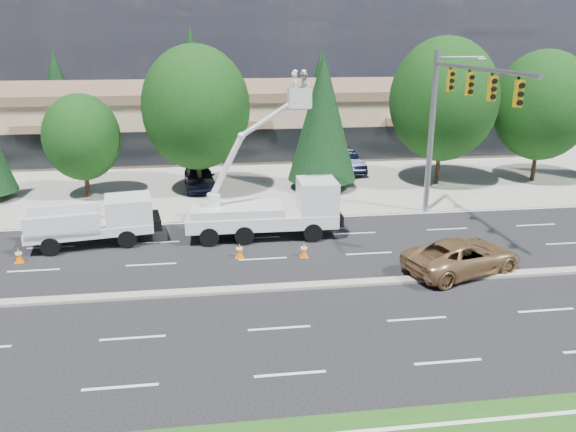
{
  "coord_description": "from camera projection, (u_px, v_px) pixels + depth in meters",
  "views": [
    {
      "loc": [
        -2.01,
        -20.5,
        9.81
      ],
      "look_at": [
        1.01,
        2.04,
        2.4
      ],
      "focal_mm": 35.0,
      "sensor_mm": 36.0,
      "label": 1
    }
  ],
  "objects": [
    {
      "name": "ground",
      "position": [
        270.0,
        289.0,
        22.61
      ],
      "size": [
        140.0,
        140.0,
        0.0
      ],
      "primitive_type": "plane",
      "color": "black",
      "rests_on": "ground"
    },
    {
      "name": "tree_back_b",
      "position": [
        192.0,
        74.0,
        59.91
      ],
      "size": [
        5.42,
        5.42,
        10.68
      ],
      "color": "#332114",
      "rests_on": "ground"
    },
    {
      "name": "minivan",
      "position": [
        463.0,
        256.0,
        24.01
      ],
      "size": [
        5.77,
        3.95,
        1.47
      ],
      "primitive_type": "imported",
      "rotation": [
        0.0,
        0.0,
        1.88
      ],
      "color": "#AC8253",
      "rests_on": "ground"
    },
    {
      "name": "bucket_truck",
      "position": [
        274.0,
        204.0,
        28.03
      ],
      "size": [
        7.52,
        2.49,
        8.21
      ],
      "rotation": [
        0.0,
        0.0,
        -0.01
      ],
      "color": "white",
      "rests_on": "ground"
    },
    {
      "name": "parked_car_east",
      "position": [
        342.0,
        161.0,
        41.58
      ],
      "size": [
        2.75,
        5.31,
        1.67
      ],
      "primitive_type": "imported",
      "rotation": [
        0.0,
        0.0,
        0.2
      ],
      "color": "black",
      "rests_on": "ground"
    },
    {
      "name": "concrete_apron",
      "position": [
        242.0,
        173.0,
        41.46
      ],
      "size": [
        140.0,
        22.0,
        0.01
      ],
      "primitive_type": "cube",
      "color": "gray",
      "rests_on": "ground"
    },
    {
      "name": "tree_back_c",
      "position": [
        320.0,
        85.0,
        62.1
      ],
      "size": [
        4.12,
        4.12,
        8.13
      ],
      "color": "#332114",
      "rests_on": "ground"
    },
    {
      "name": "tree_front_d",
      "position": [
        196.0,
        108.0,
        34.68
      ],
      "size": [
        6.69,
        6.69,
        9.29
      ],
      "color": "#332114",
      "rests_on": "ground"
    },
    {
      "name": "tree_front_f",
      "position": [
        443.0,
        100.0,
        36.62
      ],
      "size": [
        7.02,
        7.02,
        9.74
      ],
      "color": "#332114",
      "rests_on": "ground"
    },
    {
      "name": "road_median",
      "position": [
        270.0,
        288.0,
        22.59
      ],
      "size": [
        120.0,
        0.55,
        0.12
      ],
      "primitive_type": "cube",
      "color": "gray",
      "rests_on": "ground"
    },
    {
      "name": "strip_mall",
      "position": [
        235.0,
        116.0,
        49.98
      ],
      "size": [
        50.4,
        15.4,
        5.5
      ],
      "color": "tan",
      "rests_on": "ground"
    },
    {
      "name": "tree_back_a",
      "position": [
        57.0,
        87.0,
        58.52
      ],
      "size": [
        4.27,
        4.27,
        8.42
      ],
      "color": "#332114",
      "rests_on": "ground"
    },
    {
      "name": "signal_mast",
      "position": [
        450.0,
        111.0,
        28.64
      ],
      "size": [
        2.76,
        10.16,
        9.0
      ],
      "color": "gray",
      "rests_on": "ground"
    },
    {
      "name": "tree_front_c",
      "position": [
        82.0,
        137.0,
        34.32
      ],
      "size": [
        4.63,
        4.63,
        6.43
      ],
      "color": "#332114",
      "rests_on": "ground"
    },
    {
      "name": "tree_front_e",
      "position": [
        323.0,
        117.0,
        35.92
      ],
      "size": [
        4.46,
        4.46,
        8.8
      ],
      "color": "#332114",
      "rests_on": "ground"
    },
    {
      "name": "tree_back_d",
      "position": [
        425.0,
        81.0,
        63.51
      ],
      "size": [
        4.46,
        4.46,
        8.8
      ],
      "color": "#332114",
      "rests_on": "ground"
    },
    {
      "name": "utility_pickup",
      "position": [
        100.0,
        225.0,
        27.27
      ],
      "size": [
        6.13,
        3.07,
        2.25
      ],
      "rotation": [
        0.0,
        0.0,
        0.16
      ],
      "color": "white",
      "rests_on": "ground"
    },
    {
      "name": "tree_front_g",
      "position": [
        542.0,
        106.0,
        37.66
      ],
      "size": [
        6.41,
        6.41,
        8.89
      ],
      "color": "#332114",
      "rests_on": "ground"
    },
    {
      "name": "traffic_cone_b",
      "position": [
        239.0,
        251.0,
        25.7
      ],
      "size": [
        0.4,
        0.4,
        0.7
      ],
      "color": "orange",
      "rests_on": "ground"
    },
    {
      "name": "traffic_cone_c",
      "position": [
        304.0,
        250.0,
        25.77
      ],
      "size": [
        0.4,
        0.4,
        0.7
      ],
      "color": "orange",
      "rests_on": "ground"
    },
    {
      "name": "traffic_cone_a",
      "position": [
        19.0,
        255.0,
        25.16
      ],
      "size": [
        0.4,
        0.4,
        0.7
      ],
      "color": "orange",
      "rests_on": "ground"
    },
    {
      "name": "parked_car_west",
      "position": [
        199.0,
        177.0,
        37.06
      ],
      "size": [
        2.34,
        4.88,
        1.61
      ],
      "primitive_type": "imported",
      "rotation": [
        0.0,
        0.0,
        0.1
      ],
      "color": "black",
      "rests_on": "ground"
    }
  ]
}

